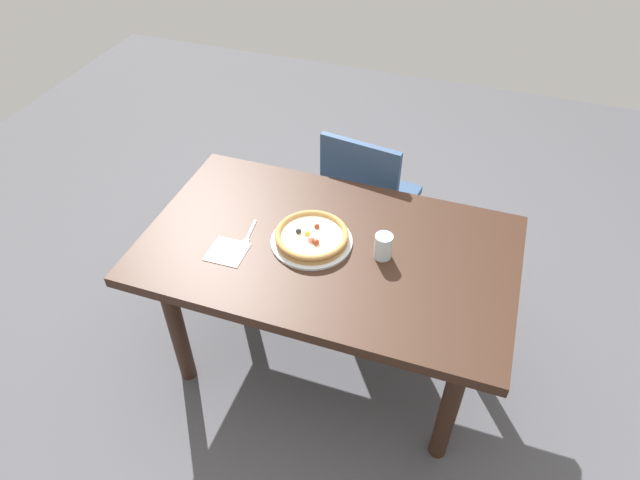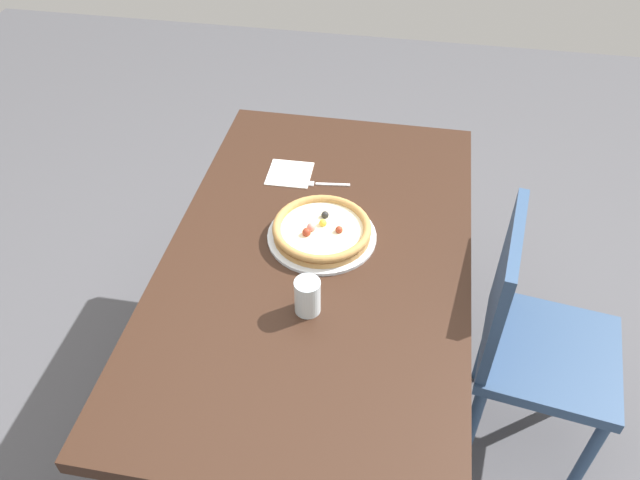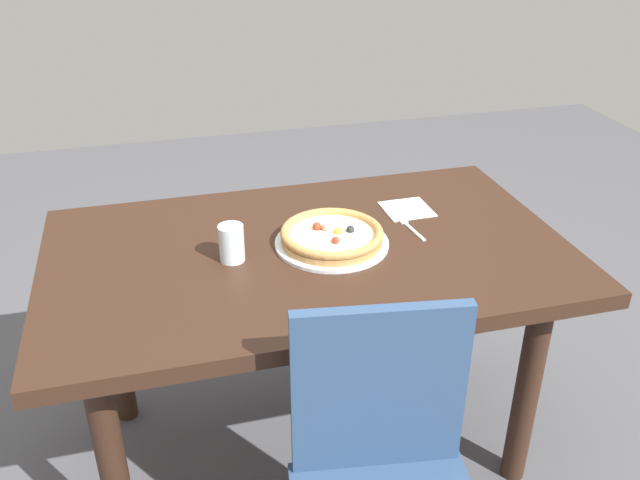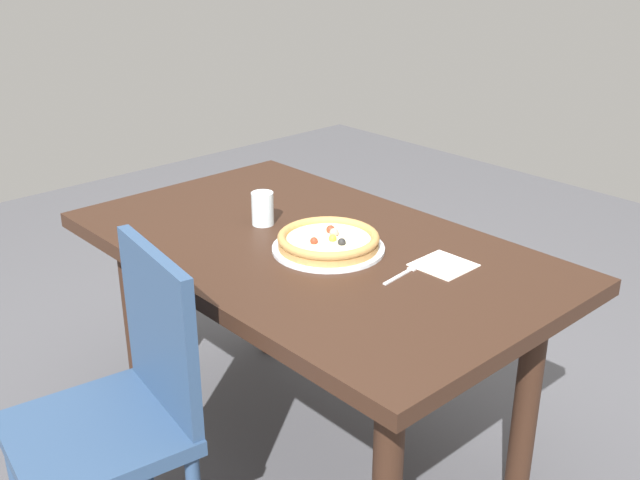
# 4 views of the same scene
# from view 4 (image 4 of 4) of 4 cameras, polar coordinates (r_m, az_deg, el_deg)

# --- Properties ---
(ground_plane) EXTENTS (6.00, 6.00, 0.00)m
(ground_plane) POSITION_cam_4_polar(r_m,az_deg,el_deg) (2.51, -0.53, -15.55)
(ground_plane) COLOR #4C4C51
(dining_table) EXTENTS (1.42, 0.85, 0.72)m
(dining_table) POSITION_cam_4_polar(r_m,az_deg,el_deg) (2.18, -0.59, -2.50)
(dining_table) COLOR #331E14
(dining_table) RESTS_ON ground
(chair_near) EXTENTS (0.45, 0.45, 0.86)m
(chair_near) POSITION_cam_4_polar(r_m,az_deg,el_deg) (1.94, -14.89, -12.23)
(chair_near) COLOR navy
(chair_near) RESTS_ON ground
(plate) EXTENTS (0.31, 0.31, 0.01)m
(plate) POSITION_cam_4_polar(r_m,az_deg,el_deg) (2.09, 0.61, -0.65)
(plate) COLOR silver
(plate) RESTS_ON dining_table
(pizza) EXTENTS (0.28, 0.28, 0.04)m
(pizza) POSITION_cam_4_polar(r_m,az_deg,el_deg) (2.08, 0.62, -0.01)
(pizza) COLOR #B78447
(pizza) RESTS_ON plate
(fork) EXTENTS (0.04, 0.17, 0.00)m
(fork) POSITION_cam_4_polar(r_m,az_deg,el_deg) (1.97, 6.57, -2.41)
(fork) COLOR silver
(fork) RESTS_ON dining_table
(drinking_glass) EXTENTS (0.07, 0.07, 0.10)m
(drinking_glass) POSITION_cam_4_polar(r_m,az_deg,el_deg) (2.26, -4.37, 2.40)
(drinking_glass) COLOR silver
(drinking_glass) RESTS_ON dining_table
(napkin) EXTENTS (0.14, 0.14, 0.00)m
(napkin) POSITION_cam_4_polar(r_m,az_deg,el_deg) (2.03, 9.35, -1.89)
(napkin) COLOR white
(napkin) RESTS_ON dining_table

